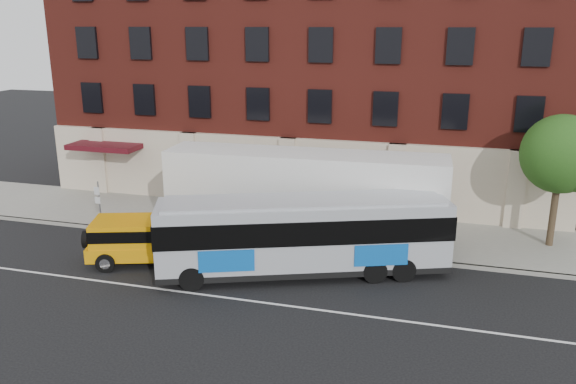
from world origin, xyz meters
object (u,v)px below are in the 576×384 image
(sign_pole, at_px, (99,202))
(city_bus, at_px, (304,233))
(yellow_suv, at_px, (141,238))
(shipping_container, at_px, (305,198))
(street_tree, at_px, (562,157))

(sign_pole, distance_m, city_bus, 11.82)
(city_bus, distance_m, yellow_suv, 7.31)
(yellow_suv, xyz_separation_m, shipping_container, (6.35, 4.41, 1.04))
(sign_pole, xyz_separation_m, shipping_container, (10.62, 1.04, 0.74))
(sign_pole, bearing_deg, street_tree, 8.61)
(sign_pole, height_order, street_tree, street_tree)
(shipping_container, bearing_deg, city_bus, -76.47)
(shipping_container, bearing_deg, street_tree, 11.36)
(sign_pole, xyz_separation_m, city_bus, (11.51, -2.65, 0.38))
(sign_pole, relative_size, street_tree, 0.40)
(shipping_container, bearing_deg, sign_pole, -174.39)
(street_tree, bearing_deg, city_bus, -150.36)
(shipping_container, bearing_deg, yellow_suv, -145.21)
(yellow_suv, bearing_deg, sign_pole, 141.71)
(sign_pole, distance_m, yellow_suv, 5.45)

